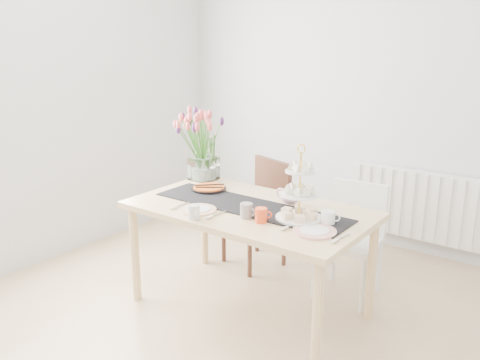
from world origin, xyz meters
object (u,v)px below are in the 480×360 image
Objects in this scene: cake_stand at (299,201)px; plate_right at (315,231)px; chair_white at (353,231)px; tulip_vase at (203,133)px; dining_table at (249,218)px; mug_white at (194,212)px; cream_jug at (328,218)px; tart_tin at (209,189)px; mug_orange at (261,215)px; mug_grey at (246,211)px; radiator at (419,205)px; plate_left at (198,210)px; chair_brown at (262,204)px; teapot at (290,195)px.

plate_right is at bearing -35.55° from cake_stand.
chair_white is at bearing 97.49° from plate_right.
chair_white is at bearing 15.39° from tulip_vase.
dining_table is 0.43m from mug_white.
cream_jug is 1.04m from tart_tin.
dining_table is at bearing 94.84° from mug_orange.
tart_tin is 0.64m from mug_grey.
radiator is 1.76m from dining_table.
plate_left is at bearing 176.50° from cream_jug.
teapot is (0.57, -0.50, 0.31)m from chair_brown.
tart_tin is (-0.66, -0.07, -0.05)m from teapot.
tulip_vase is (-0.69, 0.34, 0.45)m from dining_table.
chair_brown is at bearing 78.96° from mug_orange.
chair_brown is 0.82m from teapot.
teapot is at bearing 46.24° from dining_table.
mug_grey reaches higher than plate_left.
tart_tin is at bearing 164.14° from dining_table.
teapot is 2.41× the size of mug_white.
tulip_vase reaches higher than mug_orange.
mug_grey is 0.36× the size of plate_right.
cream_jug is (-0.07, -1.61, 0.34)m from radiator.
chair_brown is 1.05× the size of chair_white.
radiator is 1.88m from tart_tin.
chair_white reaches higher than plate_left.
plate_left is at bearing -52.36° from tulip_vase.
cake_stand reaches higher than mug_grey.
chair_brown is 1.11m from cake_stand.
chair_white is 0.72m from cream_jug.
plate_right is (0.72, 0.24, -0.04)m from mug_white.
cream_jug is 0.17m from plate_right.
chair_brown reaches higher than cream_jug.
cream_jug is at bearing -14.26° from tulip_vase.
mug_orange is (-0.35, -0.21, 0.00)m from cream_jug.
chair_brown is 2.04× the size of cake_stand.
teapot is 0.39m from mug_grey.
teapot reaches higher than chair_brown.
plate_left and plate_right have the same top height.
mug_grey is at bearing -60.04° from dining_table.
chair_brown is 0.84m from chair_white.
plate_right is (0.94, -0.84, 0.25)m from chair_brown.
mug_grey is at bearing -33.13° from tulip_vase.
plate_left is (-0.62, -0.24, -0.12)m from cake_stand.
radiator is 13.42× the size of mug_orange.
mug_white is at bearing -119.32° from teapot.
cream_jug is (0.18, 0.04, -0.08)m from cake_stand.
mug_orange is (0.91, -0.53, -0.33)m from tulip_vase.
cake_stand is 4.59× the size of mug_grey.
mug_grey is (0.56, -0.31, 0.03)m from tart_tin.
mug_white and mug_orange have the same top height.
plate_left is at bearing -131.56° from dining_table.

